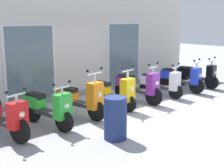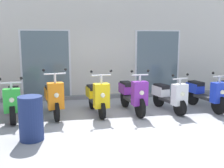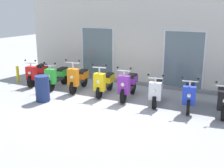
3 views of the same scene
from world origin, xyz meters
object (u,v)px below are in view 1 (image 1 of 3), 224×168
at_px(scooter_green, 48,108).
at_px(scooter_black, 197,75).
at_px(scooter_purple, 138,86).
at_px(scooter_blue, 182,78).
at_px(scooter_red, 2,116).
at_px(scooter_white, 161,83).
at_px(scooter_yellow, 114,92).
at_px(trash_bin, 115,118).
at_px(scooter_orange, 81,98).

xyz_separation_m(scooter_green, scooter_black, (6.26, -0.02, -0.00)).
bearing_deg(scooter_purple, scooter_blue, -1.31).
xyz_separation_m(scooter_red, scooter_white, (5.24, -0.07, -0.03)).
relative_size(scooter_yellow, scooter_white, 1.05).
xyz_separation_m(scooter_white, scooter_black, (2.10, 0.01, 0.01)).
bearing_deg(trash_bin, scooter_black, 15.70).
height_order(scooter_red, scooter_blue, scooter_blue).
distance_m(scooter_green, scooter_black, 6.26).
bearing_deg(scooter_red, scooter_yellow, -0.01).
bearing_deg(scooter_white, trash_bin, -155.98).
bearing_deg(trash_bin, scooter_orange, 77.37).
height_order(scooter_white, scooter_blue, scooter_blue).
height_order(scooter_red, scooter_orange, scooter_orange).
distance_m(scooter_white, scooter_blue, 1.09).
distance_m(scooter_orange, scooter_blue, 4.26).
height_order(scooter_green, scooter_yellow, scooter_yellow).
bearing_deg(trash_bin, scooter_purple, 32.93).
distance_m(scooter_red, scooter_blue, 6.33).
height_order(scooter_purple, scooter_blue, scooter_purple).
xyz_separation_m(scooter_green, scooter_yellow, (2.14, 0.04, 0.02)).
distance_m(scooter_yellow, scooter_white, 2.03).
bearing_deg(scooter_white, scooter_purple, 178.12).
relative_size(scooter_blue, scooter_black, 1.01).
distance_m(scooter_green, scooter_orange, 0.99).
distance_m(scooter_purple, trash_bin, 2.97).
bearing_deg(scooter_red, scooter_black, -0.47).
bearing_deg(scooter_yellow, scooter_blue, -1.49).
xyz_separation_m(scooter_red, scooter_black, (7.34, -0.06, -0.02)).
bearing_deg(scooter_red, scooter_purple, -0.44).
relative_size(scooter_green, scooter_white, 1.09).
distance_m(scooter_red, scooter_black, 7.34).
bearing_deg(scooter_white, scooter_orange, 178.92).
bearing_deg(scooter_green, scooter_purple, 0.11).
xyz_separation_m(scooter_yellow, scooter_black, (4.13, -0.06, -0.03)).
distance_m(scooter_purple, scooter_blue, 2.14).
bearing_deg(scooter_black, scooter_blue, -178.79).
xyz_separation_m(scooter_green, scooter_orange, (0.99, 0.03, 0.04)).
xyz_separation_m(scooter_orange, scooter_yellow, (1.15, 0.01, -0.02)).
bearing_deg(scooter_black, trash_bin, -164.30).
bearing_deg(scooter_yellow, trash_bin, -132.62).
height_order(scooter_red, scooter_yellow, scooter_yellow).
bearing_deg(scooter_blue, scooter_orange, 179.00).
bearing_deg(scooter_green, scooter_blue, -0.47).
bearing_deg(scooter_blue, trash_bin, -161.34).
bearing_deg(scooter_orange, scooter_blue, -1.00).
distance_m(scooter_green, scooter_purple, 3.11).
bearing_deg(scooter_purple, scooter_white, -1.88).
distance_m(scooter_red, scooter_orange, 2.06).
bearing_deg(scooter_purple, scooter_red, 179.56).
distance_m(scooter_blue, trash_bin, 4.89).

